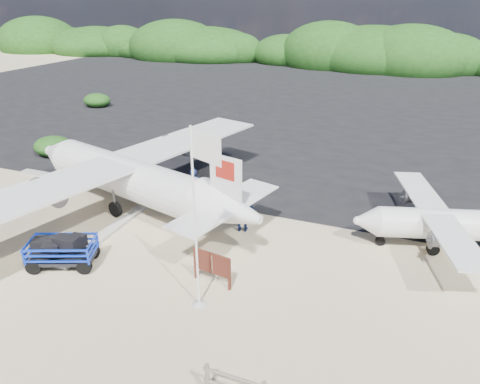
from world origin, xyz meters
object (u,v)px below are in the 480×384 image
(crew_a, at_px, (194,188))
(aircraft_small, at_px, (224,89))
(crew_c, at_px, (243,211))
(aircraft_large, at_px, (439,142))
(baggage_cart, at_px, (65,265))
(signboard, at_px, (213,284))
(flagpole, at_px, (199,304))
(crew_b, at_px, (221,182))

(crew_a, bearing_deg, aircraft_small, -77.90)
(crew_c, distance_m, aircraft_large, 18.69)
(baggage_cart, height_order, signboard, signboard)
(flagpole, relative_size, aircraft_small, 0.90)
(signboard, xyz_separation_m, aircraft_large, (8.13, 20.58, 0.00))
(signboard, height_order, aircraft_large, aircraft_large)
(crew_c, bearing_deg, crew_b, -63.62)
(crew_c, bearing_deg, flagpole, 81.50)
(signboard, distance_m, crew_a, 6.43)
(crew_a, bearing_deg, aircraft_large, -135.37)
(flagpole, distance_m, crew_a, 7.48)
(aircraft_large, bearing_deg, aircraft_small, -13.57)
(aircraft_small, bearing_deg, crew_a, 94.13)
(aircraft_small, bearing_deg, crew_b, 96.66)
(baggage_cart, distance_m, crew_b, 8.32)
(signboard, xyz_separation_m, crew_b, (-2.53, 6.64, 0.88))
(baggage_cart, bearing_deg, signboard, -11.73)
(signboard, relative_size, crew_b, 0.91)
(crew_b, xyz_separation_m, aircraft_small, (-10.91, 25.87, -0.88))
(flagpole, xyz_separation_m, aircraft_small, (-13.49, 33.70, 0.00))
(signboard, bearing_deg, crew_c, 103.20)
(baggage_cart, xyz_separation_m, aircraft_small, (-7.73, 33.50, 0.00))
(signboard, bearing_deg, crew_a, 130.55)
(flagpole, height_order, crew_a, flagpole)
(signboard, bearing_deg, aircraft_large, 76.76)
(crew_b, relative_size, crew_c, 0.93)
(flagpole, bearing_deg, aircraft_large, 69.65)
(aircraft_small, bearing_deg, signboard, 96.26)
(aircraft_large, relative_size, aircraft_small, 2.46)
(baggage_cart, distance_m, signboard, 5.80)
(crew_a, xyz_separation_m, crew_b, (0.85, 1.26, -0.10))
(baggage_cart, height_order, crew_c, crew_c)
(aircraft_large, bearing_deg, crew_c, 78.38)
(signboard, distance_m, crew_c, 4.07)
(flagpole, xyz_separation_m, crew_c, (-0.39, 5.14, 0.95))
(signboard, bearing_deg, baggage_cart, -161.77)
(flagpole, height_order, crew_b, flagpole)
(flagpole, height_order, aircraft_large, flagpole)
(aircraft_large, bearing_deg, flagpole, 85.01)
(crew_a, relative_size, crew_b, 1.12)
(flagpole, xyz_separation_m, aircraft_large, (8.08, 21.77, 0.00))
(flagpole, height_order, aircraft_small, flagpole)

